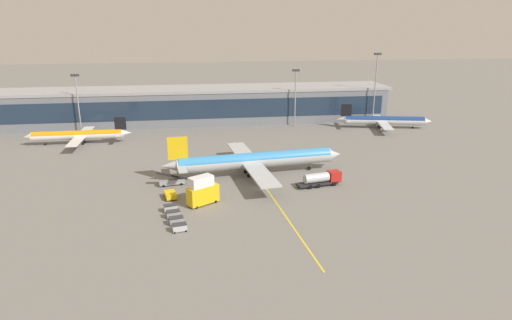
{
  "coord_description": "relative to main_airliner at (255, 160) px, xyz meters",
  "views": [
    {
      "loc": [
        -14.61,
        -95.82,
        36.86
      ],
      "look_at": [
        0.36,
        7.37,
        4.5
      ],
      "focal_mm": 31.06,
      "sensor_mm": 36.0,
      "label": 1
    }
  ],
  "objects": [
    {
      "name": "belt_loader",
      "position": [
        -20.63,
        -4.62,
        -2.86
      ],
      "size": [
        7.02,
        2.9,
        3.49
      ],
      "color": "gray",
      "rests_on": "ground_plane"
    },
    {
      "name": "pushback_tug",
      "position": [
        -20.67,
        -12.97,
        -3.01
      ],
      "size": [
        3.09,
        4.22,
        1.4
      ],
      "color": "yellow",
      "rests_on": "ground_plane"
    },
    {
      "name": "apron_lead_in_line",
      "position": [
        0.98,
        -7.33,
        -3.85
      ],
      "size": [
        6.55,
        79.78,
        0.01
      ],
      "primitive_type": "cube",
      "rotation": [
        0.0,
        0.0,
        0.08
      ],
      "color": "yellow",
      "rests_on": "ground_plane"
    },
    {
      "name": "baggage_cart_3",
      "position": [
        -20.37,
        -20.2,
        -3.07
      ],
      "size": [
        2.91,
        2.1,
        1.48
      ],
      "color": "#B2B7BC",
      "rests_on": "ground_plane"
    },
    {
      "name": "apron_light_mast_0",
      "position": [
        22.55,
        53.31,
        8.51
      ],
      "size": [
        2.8,
        0.5,
        20.86
      ],
      "color": "gray",
      "rests_on": "ground_plane"
    },
    {
      "name": "ground_plane",
      "position": [
        -0.41,
        -9.33,
        -3.85
      ],
      "size": [
        700.0,
        700.0,
        0.0
      ],
      "primitive_type": "plane",
      "color": "slate"
    },
    {
      "name": "baggage_cart_0",
      "position": [
        -18.35,
        -29.59,
        -3.07
      ],
      "size": [
        2.91,
        2.1,
        1.48
      ],
      "color": "#B2B7BC",
      "rests_on": "ground_plane"
    },
    {
      "name": "catering_lift",
      "position": [
        -13.72,
        -17.41,
        -0.79
      ],
      "size": [
        7.09,
        5.73,
        6.3
      ],
      "color": "yellow",
      "rests_on": "ground_plane"
    },
    {
      "name": "baggage_cart_2",
      "position": [
        -19.69,
        -23.33,
        -3.07
      ],
      "size": [
        2.91,
        2.1,
        1.48
      ],
      "color": "gray",
      "rests_on": "ground_plane"
    },
    {
      "name": "terminal_building",
      "position": [
        -17.0,
        65.27,
        2.81
      ],
      "size": [
        156.15,
        20.16,
        13.28
      ],
      "color": "slate",
      "rests_on": "ground_plane"
    },
    {
      "name": "main_airliner",
      "position": [
        0.0,
        0.0,
        0.0
      ],
      "size": [
        46.68,
        37.41,
        11.08
      ],
      "color": "#B2B7BC",
      "rests_on": "ground_plane"
    },
    {
      "name": "baggage_cart_1",
      "position": [
        -19.02,
        -26.46,
        -3.07
      ],
      "size": [
        2.91,
        2.1,
        1.48
      ],
      "color": "gray",
      "rests_on": "ground_plane"
    },
    {
      "name": "commuter_jet_near",
      "position": [
        53.86,
        44.8,
        -1.0
      ],
      "size": [
        34.08,
        27.28,
        8.68
      ],
      "color": "silver",
      "rests_on": "ground_plane"
    },
    {
      "name": "apron_light_mast_2",
      "position": [
        -53.99,
        53.31,
        8.24
      ],
      "size": [
        2.8,
        0.5,
        20.35
      ],
      "color": "gray",
      "rests_on": "ground_plane"
    },
    {
      "name": "fuel_tanker",
      "position": [
        14.47,
        -10.07,
        -2.11
      ],
      "size": [
        11.08,
        4.53,
        3.25
      ],
      "color": "#232326",
      "rests_on": "ground_plane"
    },
    {
      "name": "commuter_jet_far",
      "position": [
        -51.26,
        37.54,
        -0.93
      ],
      "size": [
        32.87,
        26.1,
        8.32
      ],
      "color": "white",
      "rests_on": "ground_plane"
    },
    {
      "name": "apron_light_mast_1",
      "position": [
        53.17,
        53.31,
        11.37
      ],
      "size": [
        2.8,
        0.5,
        26.39
      ],
      "color": "gray",
      "rests_on": "ground_plane"
    }
  ]
}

